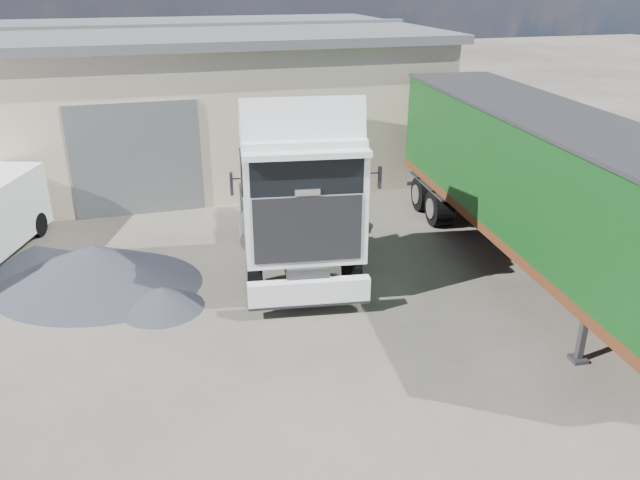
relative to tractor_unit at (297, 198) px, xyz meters
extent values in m
plane|color=black|center=(-1.81, -4.45, -2.03)|extent=(120.00, 120.00, 0.00)
cube|color=beige|center=(-7.81, 11.55, 0.47)|extent=(30.00, 12.00, 5.00)
cube|color=#505355|center=(-7.81, 11.55, 3.12)|extent=(30.60, 12.60, 0.30)
cube|color=#505355|center=(-3.81, 5.53, -0.23)|extent=(4.00, 0.08, 3.60)
cube|color=#505355|center=(-7.81, 11.55, 3.32)|extent=(30.60, 0.40, 0.15)
cube|color=maroon|center=(9.69, 1.55, -0.78)|extent=(0.35, 26.00, 2.50)
cylinder|color=black|center=(-0.18, -1.29, -1.46)|extent=(2.79, 1.51, 1.15)
cylinder|color=black|center=(0.34, 2.46, -1.46)|extent=(2.85, 1.51, 1.15)
cylinder|color=black|center=(0.56, 3.96, -1.46)|extent=(2.85, 1.51, 1.15)
cube|color=#2D2D30|center=(0.18, 1.28, -1.06)|extent=(1.96, 7.21, 0.32)
cube|color=silver|center=(-0.32, -2.31, -1.44)|extent=(2.77, 0.65, 0.59)
cube|color=silver|center=(-0.13, -0.92, 0.43)|extent=(3.02, 2.84, 2.65)
cube|color=black|center=(-0.30, -2.15, 0.03)|extent=(2.37, 0.40, 1.51)
cube|color=black|center=(-0.30, -2.13, 1.21)|extent=(2.42, 0.39, 0.81)
cube|color=silver|center=(-0.10, -0.70, 2.13)|extent=(2.95, 2.45, 1.33)
cube|color=#0C583D|center=(-1.41, -0.30, 0.13)|extent=(0.13, 0.81, 1.19)
cube|color=#0C583D|center=(1.28, -0.68, 0.13)|extent=(0.13, 0.81, 1.19)
cylinder|color=#2D2D30|center=(0.37, 2.67, -0.83)|extent=(1.34, 1.34, 0.13)
cube|color=#2D2D30|center=(4.41, -5.56, -1.45)|extent=(0.34, 0.34, 1.16)
cylinder|color=black|center=(6.10, 2.56, -1.47)|extent=(2.77, 1.35, 1.11)
cube|color=#2D2D30|center=(5.72, -1.67, -1.09)|extent=(1.98, 12.63, 0.37)
cube|color=#522712|center=(5.72, -1.67, -0.74)|extent=(3.76, 12.79, 0.25)
cube|color=black|center=(5.72, -1.67, 0.75)|extent=(3.76, 12.79, 2.73)
cube|color=#2D2D30|center=(5.72, -1.67, 2.14)|extent=(3.83, 12.86, 0.08)
cylinder|color=black|center=(-7.70, 4.75, -1.67)|extent=(2.19, 1.34, 0.71)
cone|color=black|center=(-5.02, 0.63, -1.49)|extent=(6.62, 6.62, 1.09)
cone|color=black|center=(-3.53, -1.03, -1.76)|extent=(2.48, 2.48, 0.54)
cone|color=black|center=(-6.59, 2.09, -1.70)|extent=(3.04, 3.04, 0.65)
camera|label=1|loc=(-3.51, -14.31, 5.17)|focal=35.00mm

